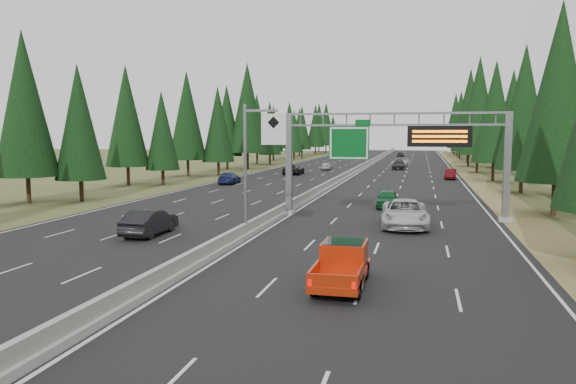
% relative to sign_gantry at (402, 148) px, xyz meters
% --- Properties ---
extents(road, '(32.00, 260.00, 0.08)m').
position_rel_sign_gantry_xyz_m(road, '(-8.92, 45.12, -5.23)').
color(road, black).
rests_on(road, ground).
extents(shoulder_right, '(3.60, 260.00, 0.06)m').
position_rel_sign_gantry_xyz_m(shoulder_right, '(8.88, 45.12, -5.24)').
color(shoulder_right, olive).
rests_on(shoulder_right, ground).
extents(shoulder_left, '(3.60, 260.00, 0.06)m').
position_rel_sign_gantry_xyz_m(shoulder_left, '(-26.72, 45.12, -5.24)').
color(shoulder_left, '#475327').
rests_on(shoulder_left, ground).
extents(median_barrier, '(0.70, 260.00, 0.85)m').
position_rel_sign_gantry_xyz_m(median_barrier, '(-8.92, 45.12, -4.85)').
color(median_barrier, gray).
rests_on(median_barrier, road).
extents(sign_gantry, '(16.75, 0.98, 7.80)m').
position_rel_sign_gantry_xyz_m(sign_gantry, '(0.00, 0.00, 0.00)').
color(sign_gantry, slate).
rests_on(sign_gantry, road).
extents(hov_sign_pole, '(2.80, 0.50, 8.00)m').
position_rel_sign_gantry_xyz_m(hov_sign_pole, '(-8.33, -9.92, -0.54)').
color(hov_sign_pole, slate).
rests_on(hov_sign_pole, road).
extents(tree_row_right, '(12.23, 240.96, 18.68)m').
position_rel_sign_gantry_xyz_m(tree_row_right, '(12.79, 40.82, 4.26)').
color(tree_row_right, black).
rests_on(tree_row_right, ground).
extents(tree_row_left, '(11.50, 241.37, 18.79)m').
position_rel_sign_gantry_xyz_m(tree_row_left, '(-31.16, 33.98, 3.58)').
color(tree_row_left, black).
rests_on(tree_row_left, ground).
extents(silver_minivan, '(3.40, 6.75, 1.83)m').
position_rel_sign_gantry_xyz_m(silver_minivan, '(0.37, -3.89, -4.27)').
color(silver_minivan, silver).
rests_on(silver_minivan, road).
extents(red_pickup, '(1.91, 5.34, 1.74)m').
position_rel_sign_gantry_xyz_m(red_pickup, '(-1.72, -19.19, -4.23)').
color(red_pickup, black).
rests_on(red_pickup, road).
extents(car_ahead_green, '(1.92, 4.47, 1.50)m').
position_rel_sign_gantry_xyz_m(car_ahead_green, '(-1.37, 6.02, -4.44)').
color(car_ahead_green, '#145828').
rests_on(car_ahead_green, road).
extents(car_ahead_dkred, '(1.82, 4.41, 1.42)m').
position_rel_sign_gantry_xyz_m(car_ahead_dkred, '(5.35, 38.06, -4.48)').
color(car_ahead_dkred, '#520B10').
rests_on(car_ahead_dkred, road).
extents(car_ahead_dkgrey, '(2.41, 5.60, 1.61)m').
position_rel_sign_gantry_xyz_m(car_ahead_dkgrey, '(-2.45, 57.99, -4.38)').
color(car_ahead_dkgrey, black).
rests_on(car_ahead_dkgrey, road).
extents(car_ahead_white, '(3.28, 6.11, 1.63)m').
position_rel_sign_gantry_xyz_m(car_ahead_white, '(-2.42, 68.66, -4.37)').
color(car_ahead_white, silver).
rests_on(car_ahead_white, road).
extents(car_ahead_far, '(2.35, 4.83, 1.59)m').
position_rel_sign_gantry_xyz_m(car_ahead_far, '(-3.78, 105.09, -4.39)').
color(car_ahead_far, black).
rests_on(car_ahead_far, road).
extents(car_onc_near, '(1.74, 4.92, 1.62)m').
position_rel_sign_gantry_xyz_m(car_onc_near, '(-14.90, -10.59, -4.38)').
color(car_onc_near, black).
rests_on(car_onc_near, road).
extents(car_onc_blue, '(2.34, 5.05, 1.43)m').
position_rel_sign_gantry_xyz_m(car_onc_blue, '(-21.95, 24.36, -4.47)').
color(car_onc_blue, navy).
rests_on(car_onc_blue, road).
extents(car_onc_white, '(1.71, 3.98, 1.34)m').
position_rel_sign_gantry_xyz_m(car_onc_white, '(-14.42, 53.65, -4.52)').
color(car_onc_white, '#B4B4B4').
rests_on(car_onc_white, road).
extents(car_onc_far, '(2.89, 5.84, 1.59)m').
position_rel_sign_gantry_xyz_m(car_onc_far, '(-17.69, 42.12, -4.39)').
color(car_onc_far, black).
rests_on(car_onc_far, road).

